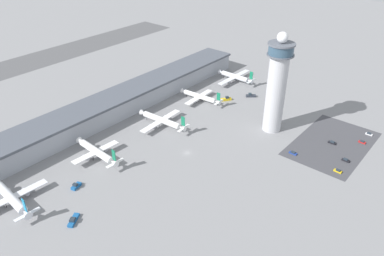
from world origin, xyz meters
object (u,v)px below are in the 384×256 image
Objects in this scene: airplane_gate_bravo at (11,198)px; car_grey_coupe at (293,153)px; car_blue_compact at (338,171)px; service_truck_water at (73,220)px; service_truck_catering at (251,96)px; car_yellow_taxi at (332,143)px; airplane_gate_echo at (200,97)px; service_truck_baggage at (76,186)px; control_tower at (277,84)px; car_navy_sedan at (346,160)px; service_truck_fuel at (226,99)px; airplane_gate_delta at (162,120)px; car_maroon_suv at (362,142)px; airplane_gate_charlie at (97,152)px; car_black_suv at (369,134)px; airplane_gate_foxtrot at (235,77)px.

car_grey_coupe is at bearing -33.45° from airplane_gate_bravo.
car_blue_compact reaches higher than car_grey_coupe.
service_truck_catering is at bearing 2.87° from service_truck_water.
airplane_gate_bravo is 7.78× the size of car_yellow_taxi.
airplane_gate_echo is at bearing 140.92° from service_truck_catering.
service_truck_baggage is 25.03m from service_truck_water.
car_blue_compact is at bearing -108.44° from control_tower.
service_truck_baggage is 150.44m from car_navy_sedan.
service_truck_fuel is at bearing 65.68° from car_grey_coupe.
airplane_gate_delta is at bearing 118.68° from car_yellow_taxi.
control_tower is 14.38× the size of car_navy_sedan.
car_blue_compact reaches higher than car_maroon_suv.
airplane_gate_charlie reaches higher than service_truck_fuel.
car_yellow_taxi is at bearing -27.29° from car_grey_coupe.
airplane_gate_echo is at bearing 88.66° from control_tower.
control_tower is 14.66× the size of car_blue_compact.
service_truck_baggage is at bearing 157.94° from control_tower.
car_black_suv is 28.86m from car_yellow_taxi.
car_navy_sedan is at bearing -41.00° from service_truck_baggage.
car_black_suv is (38.24, -0.79, -0.07)m from car_navy_sedan.
car_blue_compact is 29.32m from car_yellow_taxi.
airplane_gate_echo is at bearing -179.29° from airplane_gate_foxtrot.
airplane_gate_echo is at bearing 13.97° from service_truck_water.
service_truck_fuel is (-33.10, -14.93, -3.36)m from airplane_gate_foxtrot.
service_truck_fuel is 85.05m from car_yellow_taxi.
service_truck_water is at bearing 155.75° from car_grey_coupe.
airplane_gate_bravo is 5.05× the size of service_truck_catering.
car_yellow_taxi is (25.87, 13.79, 0.05)m from car_blue_compact.
airplane_gate_foxtrot is 5.35× the size of service_truck_catering.
car_maroon_suv is at bearing -35.49° from service_truck_baggage.
airplane_gate_charlie is 114.92m from car_grey_coupe.
airplane_gate_delta reaches higher than service_truck_catering.
airplane_gate_bravo is 0.95× the size of airplane_gate_foxtrot.
car_black_suv is at bearing -28.25° from car_grey_coupe.
airplane_gate_bravo is at bearing 179.97° from airplane_gate_charlie.
car_maroon_suv is at bearing -44.08° from airplane_gate_charlie.
service_truck_fuel is (109.65, -13.40, -3.52)m from airplane_gate_charlie.
airplane_gate_echo is 114.50m from car_blue_compact.
airplane_gate_bravo is at bearing 155.19° from service_truck_baggage.
service_truck_fuel is 1.81× the size of car_blue_compact.
car_navy_sedan is at bearing -70.21° from airplane_gate_delta.
service_truck_water is 185.18m from car_black_suv.
service_truck_baggage is at bearing 146.00° from car_yellow_taxi.
airplane_gate_echo reaches higher than car_maroon_suv.
airplane_gate_charlie is 95.77m from airplane_gate_echo.
airplane_gate_foxtrot is at bearing 58.20° from service_truck_catering.
airplane_gate_echo is at bearing 80.66° from car_blue_compact.
service_truck_water is (12.39, -32.58, -3.35)m from airplane_gate_bravo.
car_yellow_taxi is (103.06, -98.20, -3.98)m from airplane_gate_charlie.
service_truck_water is at bearing 145.62° from car_blue_compact.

